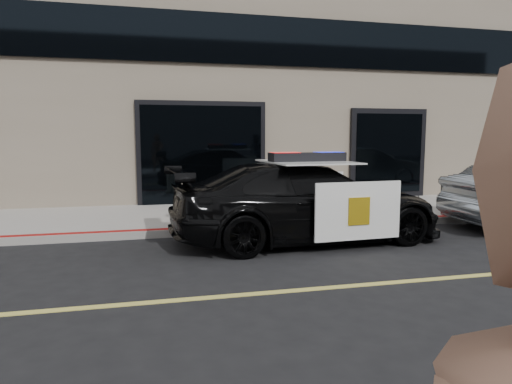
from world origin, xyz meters
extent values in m
plane|color=black|center=(0.00, 0.00, 0.00)|extent=(120.00, 120.00, 0.00)
cube|color=gray|center=(0.00, 5.25, 0.07)|extent=(60.00, 3.50, 0.15)
cube|color=#756856|center=(0.00, 10.50, 6.00)|extent=(60.00, 7.00, 12.00)
imported|color=black|center=(0.40, 2.60, 0.73)|extent=(2.56, 5.26, 1.47)
cube|color=white|center=(0.95, 1.58, 0.71)|extent=(1.57, 0.11, 0.98)
cube|color=white|center=(0.84, 3.68, 0.71)|extent=(1.57, 0.11, 0.98)
cube|color=white|center=(0.40, 2.60, 1.48)|extent=(1.55, 1.83, 0.02)
cube|color=gold|center=(0.95, 1.55, 0.71)|extent=(0.39, 0.03, 0.46)
cube|color=black|center=(0.40, 2.60, 1.57)|extent=(1.42, 0.44, 0.17)
cube|color=red|center=(-0.02, 2.58, 1.58)|extent=(0.50, 0.34, 0.16)
cube|color=#0C19CC|center=(0.83, 2.63, 1.58)|extent=(0.50, 0.34, 0.16)
cylinder|color=silver|center=(-1.72, 4.34, 0.19)|extent=(0.37, 0.37, 0.08)
cylinder|color=silver|center=(-1.72, 4.34, 0.48)|extent=(0.26, 0.26, 0.51)
cylinder|color=silver|center=(-1.72, 4.34, 0.76)|extent=(0.31, 0.31, 0.06)
sphere|color=silver|center=(-1.72, 4.34, 0.82)|extent=(0.23, 0.23, 0.23)
cylinder|color=silver|center=(-1.72, 4.34, 0.92)|extent=(0.07, 0.07, 0.07)
cylinder|color=silver|center=(-1.72, 4.51, 0.56)|extent=(0.13, 0.12, 0.13)
cylinder|color=silver|center=(-1.72, 4.16, 0.56)|extent=(0.13, 0.12, 0.13)
cylinder|color=silver|center=(-1.72, 4.13, 0.48)|extent=(0.17, 0.14, 0.17)
camera|label=1|loc=(-2.46, -5.31, 1.95)|focal=32.00mm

